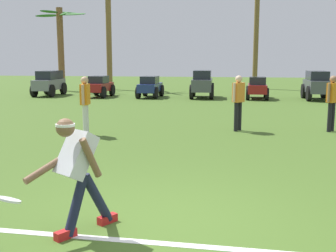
{
  "coord_description": "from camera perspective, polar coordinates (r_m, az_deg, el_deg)",
  "views": [
    {
      "loc": [
        0.79,
        -4.91,
        2.06
      ],
      "look_at": [
        -0.26,
        2.08,
        0.9
      ],
      "focal_mm": 45.0,
      "sensor_mm": 36.0,
      "label": 1
    }
  ],
  "objects": [
    {
      "name": "frisbee_in_flight",
      "position": [
        4.85,
        -20.79,
        -9.31
      ],
      "size": [
        0.36,
        0.36,
        0.11
      ],
      "color": "white"
    },
    {
      "name": "parked_car_slot_b",
      "position": [
        22.47,
        -9.28,
        5.36
      ],
      "size": [
        1.12,
        2.22,
        1.1
      ],
      "color": "maroon",
      "rests_on": "ground_plane"
    },
    {
      "name": "teammate_midfield",
      "position": [
        12.53,
        21.36,
        3.54
      ],
      "size": [
        0.37,
        0.42,
        1.56
      ],
      "color": "black",
      "rests_on": "ground_plane"
    },
    {
      "name": "palm_tree_left_of_centre",
      "position": [
        27.6,
        -8.11,
        13.92
      ],
      "size": [
        3.1,
        3.15,
        7.37
      ],
      "color": "brown",
      "rests_on": "ground_plane"
    },
    {
      "name": "parked_car_slot_f",
      "position": [
        21.87,
        19.52,
        5.32
      ],
      "size": [
        1.16,
        2.35,
        1.4
      ],
      "color": "#474C51",
      "rests_on": "ground_plane"
    },
    {
      "name": "teammate_deep",
      "position": [
        11.36,
        -11.16,
        3.48
      ],
      "size": [
        0.23,
        0.5,
        1.56
      ],
      "color": "silver",
      "rests_on": "ground_plane"
    },
    {
      "name": "parked_car_slot_d",
      "position": [
        21.7,
        4.67,
        5.79
      ],
      "size": [
        1.21,
        2.37,
        1.4
      ],
      "color": "#474C51",
      "rests_on": "ground_plane"
    },
    {
      "name": "parked_car_slot_c",
      "position": [
        21.87,
        -2.44,
        5.37
      ],
      "size": [
        1.14,
        2.22,
        1.1
      ],
      "color": "navy",
      "rests_on": "ground_plane"
    },
    {
      "name": "ground_plane",
      "position": [
        5.38,
        -0.53,
        -13.17
      ],
      "size": [
        80.0,
        80.0,
        0.0
      ],
      "primitive_type": "plane",
      "color": "#436223"
    },
    {
      "name": "palm_tree_right_of_centre",
      "position": [
        28.75,
        11.93,
        13.75
      ],
      "size": [
        3.73,
        3.44,
        7.4
      ],
      "color": "brown",
      "rests_on": "ground_plane"
    },
    {
      "name": "teammate_near_sideline",
      "position": [
        11.94,
        9.51,
        3.8
      ],
      "size": [
        0.36,
        0.44,
        1.56
      ],
      "color": "black",
      "rests_on": "ground_plane"
    },
    {
      "name": "frisbee_thrower",
      "position": [
        4.99,
        -12.16,
        -5.66
      ],
      "size": [
        0.85,
        0.89,
        1.39
      ],
      "color": "#191E38",
      "rests_on": "ground_plane"
    },
    {
      "name": "field_line_paint",
      "position": [
        4.89,
        -1.58,
        -15.54
      ],
      "size": [
        26.16,
        1.06,
        0.01
      ],
      "primitive_type": "cube",
      "rotation": [
        0.0,
        0.0,
        -0.04
      ],
      "color": "white",
      "rests_on": "ground_plane"
    },
    {
      "name": "parked_car_slot_e",
      "position": [
        21.58,
        11.99,
        5.12
      ],
      "size": [
        1.16,
        2.23,
        1.1
      ],
      "color": "maroon",
      "rests_on": "ground_plane"
    },
    {
      "name": "parked_car_slot_a",
      "position": [
        23.78,
        -15.79,
        5.72
      ],
      "size": [
        1.19,
        2.42,
        1.34
      ],
      "color": "slate",
      "rests_on": "ground_plane"
    },
    {
      "name": "palm_tree_far_left",
      "position": [
        27.02,
        -14.3,
        10.93
      ],
      "size": [
        3.55,
        3.14,
        5.03
      ],
      "color": "brown",
      "rests_on": "ground_plane"
    }
  ]
}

